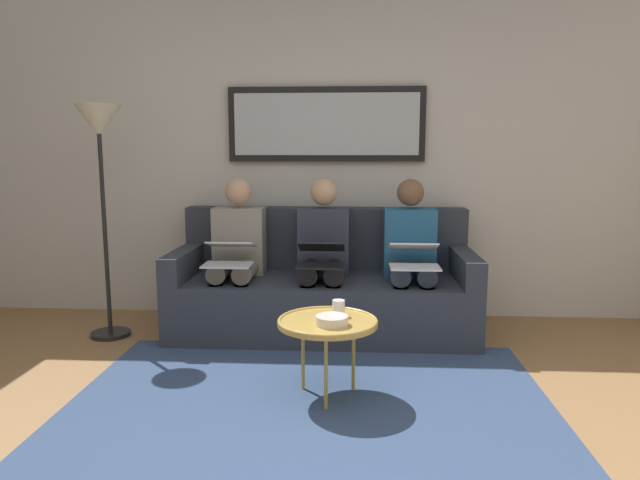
# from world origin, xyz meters

# --- Properties ---
(wall_rear) EXTENTS (6.00, 0.12, 2.60)m
(wall_rear) POSITION_xyz_m (0.00, -2.60, 1.30)
(wall_rear) COLOR beige
(wall_rear) RESTS_ON ground_plane
(area_rug) EXTENTS (2.60, 1.80, 0.01)m
(area_rug) POSITION_xyz_m (0.00, -0.85, 0.00)
(area_rug) COLOR #33476B
(area_rug) RESTS_ON ground_plane
(couch) EXTENTS (2.20, 0.90, 0.90)m
(couch) POSITION_xyz_m (0.00, -2.12, 0.31)
(couch) COLOR #2D333D
(couch) RESTS_ON ground_plane
(framed_mirror) EXTENTS (1.55, 0.05, 0.58)m
(framed_mirror) POSITION_xyz_m (0.00, -2.51, 1.55)
(framed_mirror) COLOR black
(coffee_table) EXTENTS (0.55, 0.55, 0.44)m
(coffee_table) POSITION_xyz_m (-0.09, -0.90, 0.42)
(coffee_table) COLOR tan
(coffee_table) RESTS_ON ground_plane
(cup) EXTENTS (0.07, 0.07, 0.09)m
(cup) POSITION_xyz_m (-0.15, -0.99, 0.48)
(cup) COLOR silver
(cup) RESTS_ON coffee_table
(bowl) EXTENTS (0.17, 0.17, 0.05)m
(bowl) POSITION_xyz_m (-0.12, -0.82, 0.46)
(bowl) COLOR beige
(bowl) RESTS_ON coffee_table
(person_left) EXTENTS (0.38, 0.58, 1.14)m
(person_left) POSITION_xyz_m (-0.64, -2.05, 0.61)
(person_left) COLOR #235B84
(person_left) RESTS_ON couch
(laptop_white) EXTENTS (0.34, 0.38, 0.16)m
(laptop_white) POSITION_xyz_m (-0.64, -1.81, 0.63)
(laptop_white) COLOR white
(person_middle) EXTENTS (0.38, 0.58, 1.14)m
(person_middle) POSITION_xyz_m (0.00, -2.05, 0.61)
(person_middle) COLOR #2D3342
(person_middle) RESTS_ON couch
(laptop_black) EXTENTS (0.33, 0.36, 0.16)m
(laptop_black) POSITION_xyz_m (0.00, -1.81, 0.63)
(laptop_black) COLOR black
(person_right) EXTENTS (0.38, 0.58, 1.14)m
(person_right) POSITION_xyz_m (0.64, -2.05, 0.61)
(person_right) COLOR gray
(person_right) RESTS_ON couch
(laptop_silver) EXTENTS (0.33, 0.38, 0.16)m
(laptop_silver) POSITION_xyz_m (0.64, -1.81, 0.63)
(laptop_silver) COLOR silver
(standing_lamp) EXTENTS (0.32, 0.32, 1.66)m
(standing_lamp) POSITION_xyz_m (1.55, -1.85, 1.37)
(standing_lamp) COLOR black
(standing_lamp) RESTS_ON ground_plane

